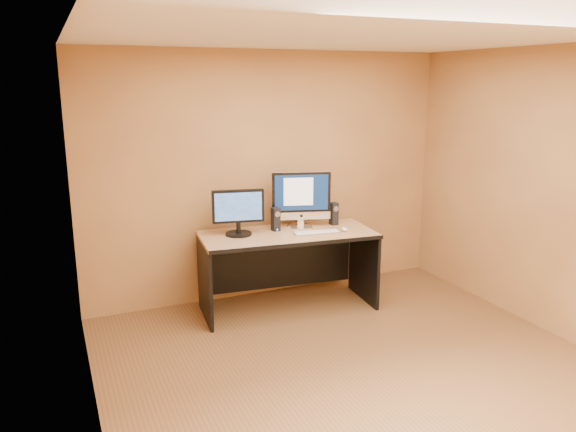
{
  "coord_description": "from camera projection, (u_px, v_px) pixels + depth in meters",
  "views": [
    {
      "loc": [
        -2.17,
        -3.5,
        2.28
      ],
      "look_at": [
        -0.06,
        1.37,
        1.0
      ],
      "focal_mm": 35.0,
      "sensor_mm": 36.0,
      "label": 1
    }
  ],
  "objects": [
    {
      "name": "floor",
      "position": [
        363.0,
        373.0,
        4.5
      ],
      "size": [
        4.0,
        4.0,
        0.0
      ],
      "primitive_type": "plane",
      "color": "brown",
      "rests_on": "ground"
    },
    {
      "name": "walls",
      "position": [
        368.0,
        216.0,
        4.19
      ],
      "size": [
        4.0,
        4.0,
        2.6
      ],
      "primitive_type": null,
      "color": "#AA7D44",
      "rests_on": "ground"
    },
    {
      "name": "ceiling",
      "position": [
        374.0,
        34.0,
        3.89
      ],
      "size": [
        4.0,
        4.0,
        0.0
      ],
      "primitive_type": "plane",
      "color": "white",
      "rests_on": "walls"
    },
    {
      "name": "desk",
      "position": [
        288.0,
        271.0,
        5.71
      ],
      "size": [
        1.8,
        0.92,
        0.8
      ],
      "primitive_type": null,
      "rotation": [
        0.0,
        0.0,
        -0.1
      ],
      "color": "tan",
      "rests_on": "ground"
    },
    {
      "name": "imac",
      "position": [
        302.0,
        199.0,
        5.76
      ],
      "size": [
        0.66,
        0.39,
        0.6
      ],
      "primitive_type": null,
      "rotation": [
        0.0,
        0.0,
        -0.28
      ],
      "color": "silver",
      "rests_on": "desk"
    },
    {
      "name": "second_monitor",
      "position": [
        238.0,
        213.0,
        5.49
      ],
      "size": [
        0.56,
        0.35,
        0.45
      ],
      "primitive_type": null,
      "rotation": [
        0.0,
        0.0,
        -0.19
      ],
      "color": "black",
      "rests_on": "desk"
    },
    {
      "name": "speaker_left",
      "position": [
        276.0,
        219.0,
        5.68
      ],
      "size": [
        0.08,
        0.08,
        0.24
      ],
      "primitive_type": null,
      "rotation": [
        0.0,
        0.0,
        0.09
      ],
      "color": "black",
      "rests_on": "desk"
    },
    {
      "name": "speaker_right",
      "position": [
        334.0,
        214.0,
        5.91
      ],
      "size": [
        0.08,
        0.08,
        0.24
      ],
      "primitive_type": null,
      "rotation": [
        0.0,
        0.0,
        0.06
      ],
      "color": "black",
      "rests_on": "desk"
    },
    {
      "name": "keyboard",
      "position": [
        317.0,
        232.0,
        5.6
      ],
      "size": [
        0.48,
        0.19,
        0.02
      ],
      "primitive_type": "cube",
      "rotation": [
        0.0,
        0.0,
        -0.14
      ],
      "color": "#B3B4B8",
      "rests_on": "desk"
    },
    {
      "name": "mouse",
      "position": [
        344.0,
        229.0,
        5.69
      ],
      "size": [
        0.09,
        0.12,
        0.04
      ],
      "primitive_type": "ellipsoid",
      "rotation": [
        0.0,
        0.0,
        -0.25
      ],
      "color": "white",
      "rests_on": "desk"
    },
    {
      "name": "cable_a",
      "position": [
        303.0,
        223.0,
        5.99
      ],
      "size": [
        0.1,
        0.22,
        0.01
      ],
      "primitive_type": "cylinder",
      "rotation": [
        1.57,
        0.0,
        0.38
      ],
      "color": "black",
      "rests_on": "desk"
    },
    {
      "name": "cable_b",
      "position": [
        289.0,
        224.0,
        5.95
      ],
      "size": [
        0.13,
        0.16,
        0.01
      ],
      "primitive_type": "cylinder",
      "rotation": [
        1.57,
        0.0,
        -0.66
      ],
      "color": "black",
      "rests_on": "desk"
    }
  ]
}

